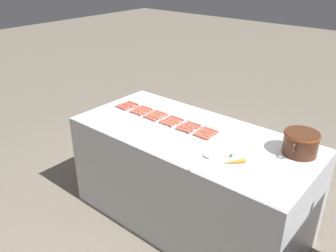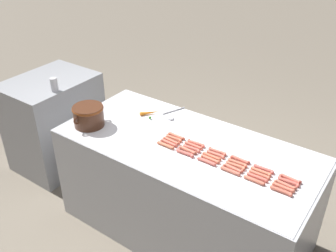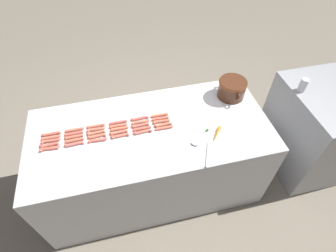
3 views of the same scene
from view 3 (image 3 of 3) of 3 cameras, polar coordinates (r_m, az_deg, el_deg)
name	(u,v)px [view 3 (image 3 of 3)]	position (r m, az deg, el deg)	size (l,w,h in m)	color
ground_plane	(154,182)	(2.83, -2.98, -12.17)	(20.00, 20.00, 0.00)	#756B5B
griddle_counter	(153,159)	(2.46, -3.38, -7.22)	(0.91, 1.96, 0.87)	#ADAFB5
back_cabinet	(312,130)	(2.99, 28.84, -0.85)	(0.84, 0.64, 0.94)	#939599
hot_dog_0	(51,134)	(2.26, -24.06, -1.56)	(0.03, 0.15, 0.02)	#C05D49
hot_dog_1	(74,130)	(2.22, -19.69, -0.77)	(0.02, 0.15, 0.02)	#C9654D
hot_dog_2	(96,126)	(2.19, -15.39, 0.02)	(0.02, 0.15, 0.02)	#C3644F
hot_dog_3	(118,122)	(2.18, -10.72, 0.82)	(0.03, 0.15, 0.02)	#C85D51
hot_dog_4	(140,118)	(2.18, -6.20, 1.67)	(0.03, 0.15, 0.02)	#CA5A4F
hot_dog_5	(160,115)	(2.20, -1.83, 2.40)	(0.03, 0.15, 0.02)	#C76849
hot_dog_6	(51,138)	(2.23, -24.10, -2.31)	(0.03, 0.15, 0.02)	#CC654E
hot_dog_7	(74,134)	(2.19, -19.76, -1.55)	(0.03, 0.15, 0.02)	#CA5C4C
hot_dog_8	(96,129)	(2.17, -15.35, -0.69)	(0.03, 0.15, 0.02)	#CC6550
hot_dog_9	(118,126)	(2.15, -10.78, 0.07)	(0.03, 0.15, 0.02)	#CA674C
hot_dog_10	(141,122)	(2.16, -5.94, 0.88)	(0.03, 0.15, 0.02)	#C66750
hot_dog_11	(160,118)	(2.17, -1.67, 1.67)	(0.03, 0.15, 0.02)	#C45A48
hot_dog_12	(51,141)	(2.21, -24.15, -2.95)	(0.03, 0.15, 0.02)	#C1624D
hot_dog_13	(74,137)	(2.17, -19.77, -2.23)	(0.03, 0.15, 0.02)	#C7634B
hot_dog_14	(96,133)	(2.14, -15.33, -1.43)	(0.03, 0.15, 0.02)	#C8664D
hot_dog_15	(120,129)	(2.13, -10.49, -0.55)	(0.03, 0.15, 0.02)	#CE6548
hot_dog_16	(140,125)	(2.13, -6.03, 0.15)	(0.03, 0.15, 0.02)	#C45E4F
hot_dog_17	(162,121)	(2.15, -1.42, 1.04)	(0.03, 0.15, 0.02)	#CE634B
hot_dog_18	(50,145)	(2.19, -24.37, -3.78)	(0.03, 0.15, 0.02)	#C7594C
hot_dog_19	(75,140)	(2.15, -19.63, -2.92)	(0.03, 0.15, 0.02)	#CA684C
hot_dog_20	(97,136)	(2.12, -15.19, -2.13)	(0.03, 0.15, 0.02)	#C5644B
hot_dog_21	(119,132)	(2.11, -10.62, -1.37)	(0.03, 0.15, 0.02)	#C66350
hot_dog_22	(142,129)	(2.11, -5.70, -0.56)	(0.03, 0.15, 0.02)	#CA5B48
hot_dog_23	(163,125)	(2.12, -1.05, 0.28)	(0.03, 0.15, 0.02)	#BF6348
hot_dog_24	(50,149)	(2.16, -24.36, -4.48)	(0.03, 0.15, 0.02)	#CD5B4B
hot_dog_25	(74,144)	(2.12, -19.71, -3.72)	(0.03, 0.15, 0.02)	#C95B50
hot_dog_26	(98,140)	(2.09, -15.08, -3.00)	(0.03, 0.15, 0.02)	#C75948
hot_dog_27	(120,136)	(2.08, -10.35, -2.10)	(0.03, 0.15, 0.02)	#C75E4C
hot_dog_28	(143,132)	(2.08, -5.51, -1.28)	(0.03, 0.15, 0.02)	#C75D4B
hot_dog_29	(164,128)	(2.10, -0.82, -0.40)	(0.03, 0.15, 0.02)	#CB6048
bean_pot	(232,88)	(2.39, 13.77, 8.09)	(0.31, 0.25, 0.17)	#472616
serving_spoon	(199,147)	(2.00, 6.83, -4.58)	(0.26, 0.14, 0.02)	#B7B7BC
carrot	(216,134)	(2.09, 10.45, -1.82)	(0.15, 0.13, 0.03)	orange
soda_can	(303,85)	(2.56, 27.34, 7.91)	(0.07, 0.07, 0.12)	#BCBCC1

